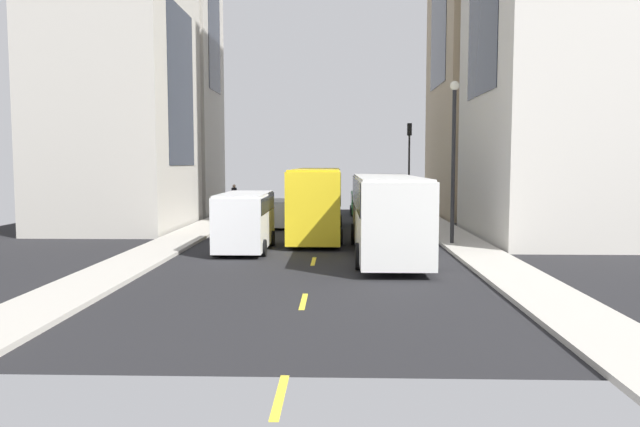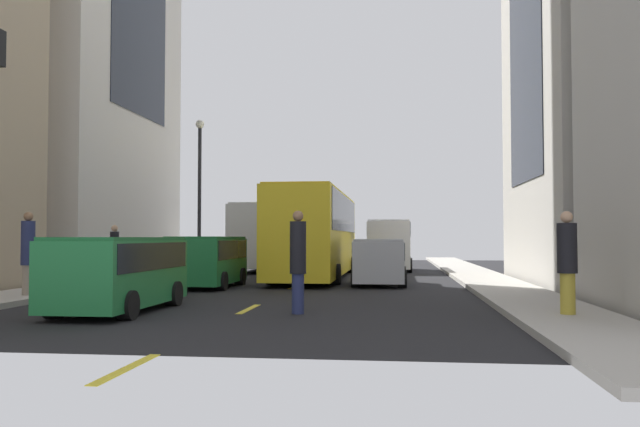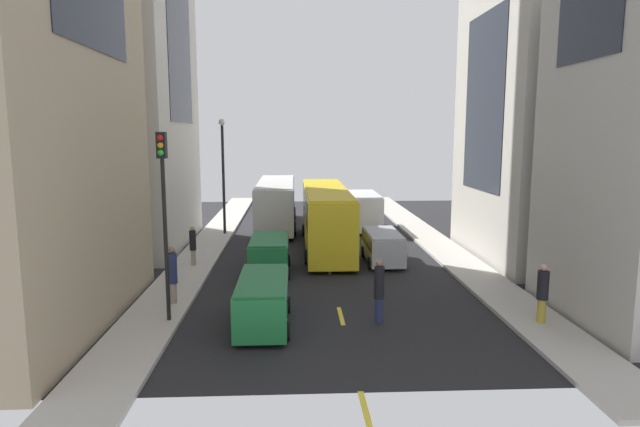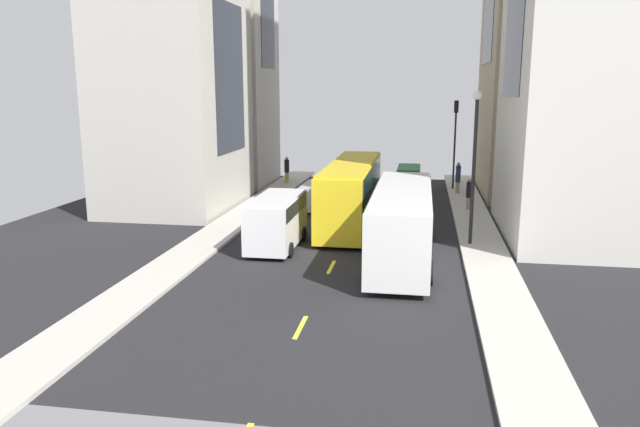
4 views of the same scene
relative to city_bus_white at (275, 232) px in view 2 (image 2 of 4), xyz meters
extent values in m
plane|color=black|center=(3.01, -5.30, -2.01)|extent=(40.14, 40.14, 0.00)
cube|color=#B2ADA3|center=(-3.95, -5.30, -1.93)|extent=(2.23, 44.00, 0.15)
cube|color=#B2ADA3|center=(9.96, -5.30, -1.93)|extent=(2.23, 44.00, 0.15)
cube|color=yellow|center=(3.01, -26.30, -2.00)|extent=(0.16, 2.00, 0.01)
cube|color=yellow|center=(3.01, -19.30, -2.00)|extent=(0.16, 2.00, 0.01)
cube|color=yellow|center=(3.01, -12.30, -2.00)|extent=(0.16, 2.00, 0.01)
cube|color=yellow|center=(3.01, -5.30, -2.00)|extent=(0.16, 2.00, 0.01)
cube|color=yellow|center=(3.01, 1.70, -2.00)|extent=(0.16, 2.00, 0.01)
cube|color=yellow|center=(3.01, 8.70, -2.00)|extent=(0.16, 2.00, 0.01)
cube|color=yellow|center=(3.01, 15.70, -2.00)|extent=(0.16, 2.00, 0.01)
cube|color=#B7B2A8|center=(14.98, -10.26, 6.35)|extent=(7.41, 10.28, 16.72)
cube|color=#1E232D|center=(14.98, -10.26, 6.35)|extent=(7.48, 5.65, 9.20)
cube|color=silver|center=(0.00, 0.00, -0.23)|extent=(2.55, 11.26, 3.00)
cube|color=black|center=(0.00, 0.00, 0.62)|extent=(2.60, 10.36, 1.20)
cube|color=beige|center=(0.00, 0.00, 1.31)|extent=(2.45, 10.81, 0.08)
cylinder|color=black|center=(-1.17, 3.49, -1.51)|extent=(0.46, 1.00, 1.00)
cylinder|color=black|center=(1.17, 3.49, -1.51)|extent=(0.46, 1.00, 1.00)
cylinder|color=black|center=(-1.17, -3.49, -1.51)|extent=(0.46, 1.00, 1.00)
cylinder|color=black|center=(1.17, -3.49, -1.51)|extent=(0.46, 1.00, 1.00)
cube|color=yellow|center=(3.16, -7.25, -0.15)|extent=(2.45, 12.61, 3.30)
cube|color=black|center=(3.16, -7.25, 0.71)|extent=(2.50, 11.60, 1.48)
cube|color=gold|center=(3.16, -7.25, 1.54)|extent=(2.35, 12.11, 0.08)
cylinder|color=black|center=(2.03, -3.34, -1.63)|extent=(0.44, 0.76, 0.76)
cylinder|color=black|center=(4.29, -3.34, -1.63)|extent=(0.44, 0.76, 0.76)
cylinder|color=black|center=(2.03, -11.16, -1.63)|extent=(0.44, 0.76, 0.76)
cylinder|color=black|center=(4.29, -11.16, -1.63)|extent=(0.44, 0.76, 0.76)
cube|color=white|center=(6.17, -1.17, -0.66)|extent=(2.05, 5.28, 2.30)
cube|color=black|center=(6.17, -1.17, 0.10)|extent=(2.09, 4.85, 0.69)
cube|color=silver|center=(6.17, -1.17, 0.53)|extent=(1.97, 5.07, 0.08)
cylinder|color=black|center=(5.23, 0.47, -1.65)|extent=(0.37, 0.72, 0.72)
cylinder|color=black|center=(7.12, 0.47, -1.65)|extent=(0.37, 0.72, 0.72)
cylinder|color=black|center=(5.23, -2.81, -1.65)|extent=(0.37, 0.72, 0.72)
cylinder|color=black|center=(7.12, -2.81, -1.65)|extent=(0.37, 0.72, 0.72)
cube|color=#B7BABF|center=(5.93, -11.06, -1.13)|extent=(1.72, 4.09, 1.41)
cube|color=black|center=(5.93, -11.06, -0.77)|extent=(1.76, 3.76, 0.59)
cube|color=#9C9EA2|center=(5.93, -11.06, -0.39)|extent=(1.66, 3.92, 0.08)
cylinder|color=black|center=(5.14, -9.79, -1.70)|extent=(0.31, 0.62, 0.62)
cylinder|color=black|center=(6.73, -9.79, -1.70)|extent=(0.31, 0.62, 0.62)
cylinder|color=black|center=(5.14, -12.32, -1.70)|extent=(0.31, 0.62, 0.62)
cylinder|color=black|center=(6.73, -12.32, -1.70)|extent=(0.31, 0.62, 0.62)
cube|color=#1E7238|center=(0.07, -12.90, -1.09)|extent=(1.82, 4.06, 1.50)
cube|color=black|center=(0.07, -12.90, -0.70)|extent=(1.86, 3.74, 0.63)
cube|color=#1A612F|center=(0.07, -12.90, -0.30)|extent=(1.75, 3.90, 0.08)
cylinder|color=black|center=(-0.77, -11.64, -1.70)|extent=(0.33, 0.62, 0.62)
cylinder|color=black|center=(0.90, -11.64, -1.70)|extent=(0.33, 0.62, 0.62)
cylinder|color=black|center=(-0.77, -14.16, -1.70)|extent=(0.33, 0.62, 0.62)
cylinder|color=black|center=(0.90, -14.16, -1.70)|extent=(0.33, 0.62, 0.62)
cube|color=#1E7238|center=(0.15, -20.18, -1.10)|extent=(1.74, 4.48, 1.48)
cube|color=black|center=(0.15, -20.18, -0.72)|extent=(1.77, 4.13, 0.62)
cube|color=#1A612F|center=(0.15, -20.18, -0.32)|extent=(1.67, 4.31, 0.08)
cylinder|color=black|center=(-0.65, -18.79, -1.70)|extent=(0.31, 0.62, 0.62)
cylinder|color=black|center=(0.95, -18.79, -1.70)|extent=(0.31, 0.62, 0.62)
cylinder|color=black|center=(-0.65, -21.57, -1.70)|extent=(0.31, 0.62, 0.62)
cylinder|color=black|center=(0.95, -21.57, -1.70)|extent=(0.31, 0.62, 0.62)
cylinder|color=gray|center=(-3.48, -17.91, -1.45)|extent=(0.27, 0.27, 0.81)
cylinder|color=navy|center=(-3.48, -17.91, -0.44)|extent=(0.36, 0.36, 1.21)
sphere|color=#8C6647|center=(-3.48, -17.91, 0.29)|extent=(0.25, 0.25, 0.25)
cylinder|color=gold|center=(10.01, -20.71, -1.44)|extent=(0.30, 0.30, 0.84)
cylinder|color=black|center=(10.01, -20.71, -0.51)|extent=(0.40, 0.40, 1.03)
sphere|color=tan|center=(10.01, -20.71, 0.13)|extent=(0.25, 0.25, 0.25)
cylinder|color=gray|center=(-3.83, -11.73, -1.46)|extent=(0.24, 0.24, 0.79)
cylinder|color=black|center=(-3.83, -11.73, -0.57)|extent=(0.32, 0.32, 1.00)
sphere|color=tan|center=(-3.83, -11.73, 0.05)|extent=(0.24, 0.24, 0.24)
cylinder|color=navy|center=(4.31, -20.05, -1.56)|extent=(0.28, 0.28, 0.90)
cylinder|color=black|center=(4.31, -20.05, -0.52)|extent=(0.37, 0.37, 1.18)
sphere|color=#8C6647|center=(4.31, -20.05, 0.20)|extent=(0.24, 0.24, 0.24)
cylinder|color=black|center=(-3.33, -3.01, 1.71)|extent=(0.18, 0.18, 7.13)
sphere|color=silver|center=(-3.33, -3.01, 5.45)|extent=(0.44, 0.44, 0.44)
camera|label=1|loc=(2.04, 25.55, 1.90)|focal=34.08mm
camera|label=2|loc=(6.51, -34.40, -0.29)|focal=36.03mm
camera|label=3|loc=(1.28, -38.74, 4.81)|focal=30.42mm
camera|label=4|loc=(-0.79, 27.47, 5.90)|focal=34.25mm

